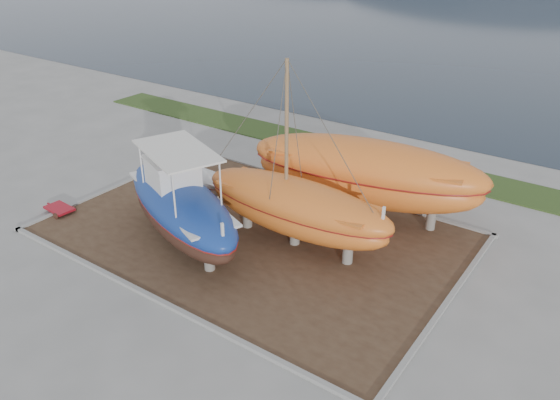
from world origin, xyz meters
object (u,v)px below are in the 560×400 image
Objects in this scene: white_dinghy at (197,182)px; red_trailer at (60,210)px; orange_sailboat at (296,159)px; orange_bare_hull at (364,180)px; blue_caique at (180,197)px.

white_dinghy is 2.10× the size of red_trailer.
orange_bare_hull is (1.19, 4.12, -2.19)m from orange_sailboat.
red_trailer is at bearing -144.70° from blue_caique.
orange_sailboat is (4.15, 2.68, 1.84)m from blue_caique.
blue_caique is 2.02× the size of white_dinghy.
blue_caique is 5.28m from orange_sailboat.
red_trailer is (-4.17, -5.40, -0.59)m from white_dinghy.
blue_caique is at bearing -55.34° from white_dinghy.
white_dinghy is 6.85m from red_trailer.
orange_sailboat is at bearing 24.27° from red_trailer.
red_trailer is (-11.12, -4.23, -3.96)m from orange_sailboat.
blue_caique is at bearing 15.97° from red_trailer.
red_trailer is (-12.31, -8.35, -1.77)m from orange_bare_hull.
white_dinghy is 0.40× the size of orange_bare_hull.
blue_caique reaches higher than orange_bare_hull.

